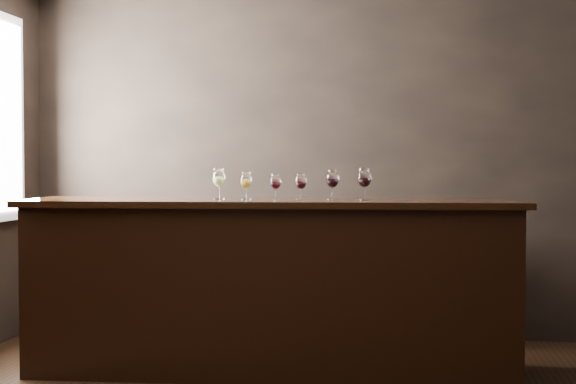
# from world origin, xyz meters

# --- Properties ---
(room_shell) EXTENTS (5.02, 4.52, 2.81)m
(room_shell) POSITION_xyz_m (-0.23, 0.11, 1.81)
(room_shell) COLOR black
(room_shell) RESTS_ON ground
(bar_counter) EXTENTS (3.22, 0.88, 1.11)m
(bar_counter) POSITION_xyz_m (-0.28, 1.02, 0.56)
(bar_counter) COLOR black
(bar_counter) RESTS_ON ground
(bar_top) EXTENTS (3.33, 0.96, 0.04)m
(bar_top) POSITION_xyz_m (-0.28, 1.02, 1.13)
(bar_top) COLOR black
(bar_top) RESTS_ON bar_counter
(back_bar_shelf) EXTENTS (2.67, 0.40, 0.96)m
(back_bar_shelf) POSITION_xyz_m (-0.74, 2.03, 0.48)
(back_bar_shelf) COLOR black
(back_bar_shelf) RESTS_ON ground
(glass_white) EXTENTS (0.09, 0.09, 0.20)m
(glass_white) POSITION_xyz_m (-0.64, 1.05, 1.29)
(glass_white) COLOR white
(glass_white) RESTS_ON bar_top
(glass_amber) EXTENTS (0.08, 0.08, 0.18)m
(glass_amber) POSITION_xyz_m (-0.44, 1.01, 1.28)
(glass_amber) COLOR white
(glass_amber) RESTS_ON bar_top
(glass_red_a) EXTENTS (0.07, 0.07, 0.17)m
(glass_red_a) POSITION_xyz_m (-0.25, 1.04, 1.27)
(glass_red_a) COLOR white
(glass_red_a) RESTS_ON bar_top
(glass_red_b) EXTENTS (0.07, 0.07, 0.17)m
(glass_red_b) POSITION_xyz_m (-0.07, 0.98, 1.27)
(glass_red_b) COLOR white
(glass_red_b) RESTS_ON bar_top
(glass_red_c) EXTENTS (0.08, 0.08, 0.20)m
(glass_red_c) POSITION_xyz_m (0.13, 1.01, 1.29)
(glass_red_c) COLOR white
(glass_red_c) RESTS_ON bar_top
(glass_red_d) EXTENTS (0.09, 0.09, 0.21)m
(glass_red_d) POSITION_xyz_m (0.34, 1.02, 1.29)
(glass_red_d) COLOR white
(glass_red_d) RESTS_ON bar_top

